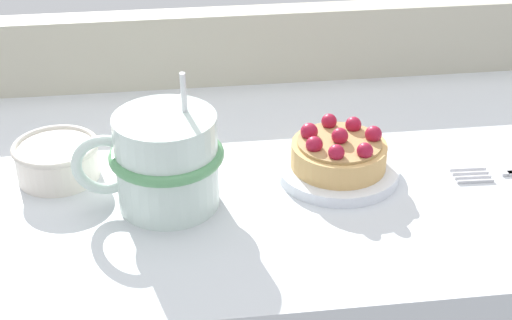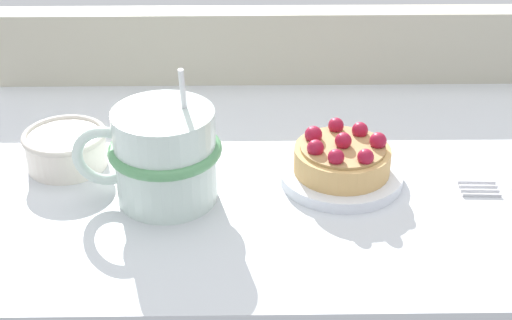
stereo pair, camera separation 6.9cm
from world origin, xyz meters
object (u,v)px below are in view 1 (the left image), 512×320
raspberry_tart (339,152)px  coffee_mug (165,160)px  dessert_plate (338,171)px  sugar_bowl (57,162)px

raspberry_tart → coffee_mug: bearing=-170.6°
coffee_mug → dessert_plate: bearing=9.4°
dessert_plate → sugar_bowl: size_ratio=1.43×
coffee_mug → sugar_bowl: coffee_mug is taller
sugar_bowl → coffee_mug: bearing=-28.2°
sugar_bowl → raspberry_tart: bearing=-5.9°
dessert_plate → sugar_bowl: 26.19cm
coffee_mug → raspberry_tart: bearing=9.4°
dessert_plate → sugar_bowl: sugar_bowl is taller
dessert_plate → raspberry_tart: raspberry_tart is taller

